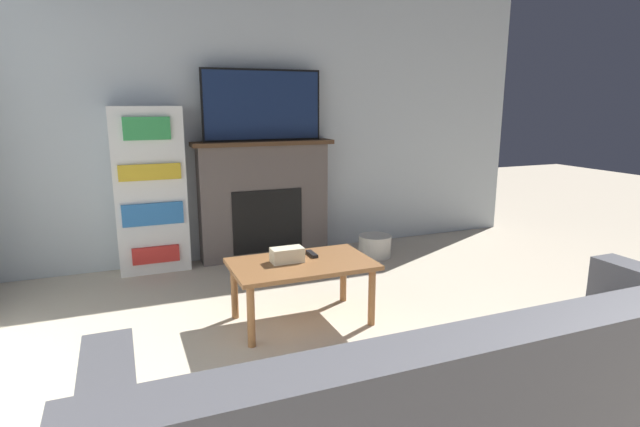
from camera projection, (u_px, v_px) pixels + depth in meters
wall_back at (263, 119)px, 4.86m from camera, size 5.85×0.06×2.70m
fireplace at (264, 199)px, 4.88m from camera, size 1.36×0.28×1.15m
tv at (263, 105)px, 4.67m from camera, size 1.14×0.03×0.66m
coffee_table at (302, 270)px, 3.44m from camera, size 0.97×0.59×0.44m
tissue_box at (287, 255)px, 3.41m from camera, size 0.22×0.12×0.10m
remote_control at (312, 254)px, 3.57m from camera, size 0.04×0.15×0.02m
bookshelf at (150, 191)px, 4.44m from camera, size 0.61×0.29×1.48m
storage_basket at (375, 246)px, 4.99m from camera, size 0.33×0.33×0.22m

